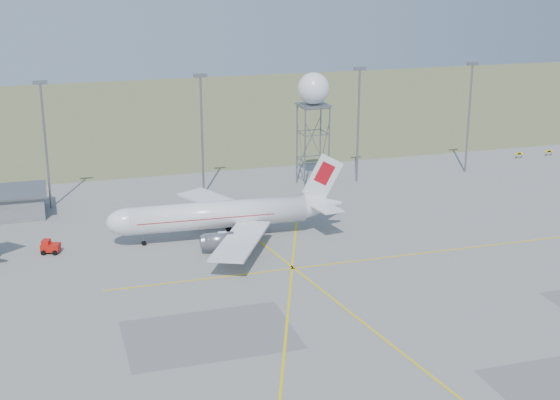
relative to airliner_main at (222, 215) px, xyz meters
name	(u,v)px	position (x,y,z in m)	size (l,w,h in m)	color
ground	(446,375)	(11.86, -43.74, -3.57)	(400.00, 400.00, 0.00)	gray
grass_strip	(183,112)	(11.86, 96.26, -3.56)	(400.00, 120.00, 0.03)	#5F703D
mast_a	(45,134)	(-23.14, 22.26, 8.50)	(2.20, 0.50, 20.50)	slate
mast_b	(202,125)	(1.86, 22.26, 8.50)	(2.20, 0.50, 20.50)	slate
mast_c	(358,115)	(29.86, 22.26, 8.50)	(2.20, 0.50, 20.50)	slate
mast_d	(470,108)	(51.86, 22.26, 8.50)	(2.20, 0.50, 20.50)	slate
taxi_sign_near	(519,154)	(67.46, 28.26, -2.68)	(1.60, 0.17, 1.20)	black
taxi_sign_far	(549,152)	(74.46, 28.26, -2.68)	(1.60, 0.17, 1.20)	black
airliner_main	(222,215)	(0.00, 0.00, 0.00)	(34.26, 33.27, 11.65)	silver
radar_tower	(313,123)	(21.47, 22.36, 7.59)	(5.50, 5.50, 19.89)	slate
baggage_tug	(50,248)	(-23.76, 1.33, -2.85)	(2.81, 2.55, 1.89)	#B5150C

